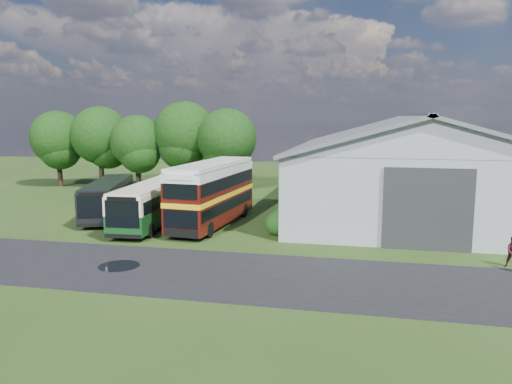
% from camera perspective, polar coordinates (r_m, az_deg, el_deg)
% --- Properties ---
extents(ground, '(120.00, 120.00, 0.00)m').
position_cam_1_polar(ground, '(30.13, -10.16, -6.89)').
color(ground, '#213711').
rests_on(ground, ground).
extents(asphalt_road, '(60.00, 8.00, 0.02)m').
position_cam_1_polar(asphalt_road, '(26.41, -6.60, -9.05)').
color(asphalt_road, black).
rests_on(asphalt_road, ground).
extents(puddle, '(2.20, 2.20, 0.01)m').
position_cam_1_polar(puddle, '(28.15, -15.38, -8.19)').
color(puddle, black).
rests_on(puddle, ground).
extents(storage_shed, '(18.80, 24.80, 8.15)m').
position_cam_1_polar(storage_shed, '(43.07, 17.34, 3.15)').
color(storage_shed, gray).
rests_on(storage_shed, ground).
extents(tree_far_left, '(6.12, 6.12, 8.64)m').
position_cam_1_polar(tree_far_left, '(61.31, -21.71, 5.77)').
color(tree_far_left, black).
rests_on(tree_far_left, ground).
extents(tree_left_a, '(6.46, 6.46, 9.12)m').
position_cam_1_polar(tree_left_a, '(59.08, -17.41, 6.20)').
color(tree_left_a, black).
rests_on(tree_left_a, ground).
extents(tree_left_b, '(5.78, 5.78, 8.16)m').
position_cam_1_polar(tree_left_b, '(55.89, -13.42, 5.61)').
color(tree_left_b, black).
rests_on(tree_left_b, ground).
extents(tree_mid, '(6.80, 6.80, 9.60)m').
position_cam_1_polar(tree_mid, '(55.08, -8.14, 6.68)').
color(tree_mid, black).
rests_on(tree_mid, ground).
extents(tree_right_a, '(6.26, 6.26, 8.83)m').
position_cam_1_polar(tree_right_a, '(52.59, -3.37, 6.12)').
color(tree_right_a, black).
rests_on(tree_right_a, ground).
extents(shrub_front, '(1.70, 1.70, 1.70)m').
position_cam_1_polar(shrub_front, '(34.20, 2.49, -4.89)').
color(shrub_front, '#194714').
rests_on(shrub_front, ground).
extents(shrub_mid, '(1.60, 1.60, 1.60)m').
position_cam_1_polar(shrub_mid, '(36.12, 3.05, -4.16)').
color(shrub_mid, '#194714').
rests_on(shrub_mid, ground).
extents(shrub_back, '(1.80, 1.80, 1.80)m').
position_cam_1_polar(shrub_back, '(38.05, 3.54, -3.50)').
color(shrub_back, '#194714').
rests_on(shrub_back, ground).
extents(bus_green_single, '(3.33, 11.47, 3.12)m').
position_cam_1_polar(bus_green_single, '(37.76, -11.60, -1.19)').
color(bus_green_single, black).
rests_on(bus_green_single, ground).
extents(bus_maroon_double, '(3.66, 11.07, 4.68)m').
position_cam_1_polar(bus_maroon_double, '(36.85, -5.00, -0.23)').
color(bus_maroon_double, black).
rests_on(bus_maroon_double, ground).
extents(bus_dark_single, '(5.35, 10.63, 2.86)m').
position_cam_1_polar(bus_dark_single, '(41.66, -16.55, -0.65)').
color(bus_dark_single, black).
rests_on(bus_dark_single, ground).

